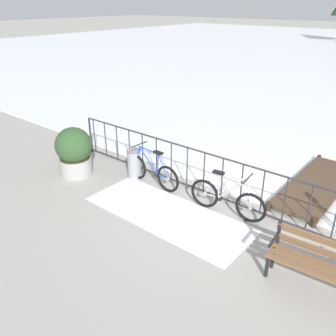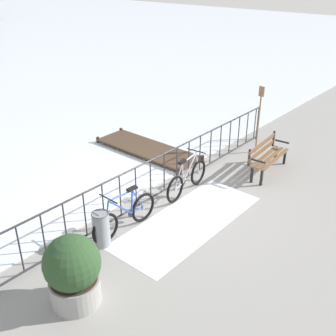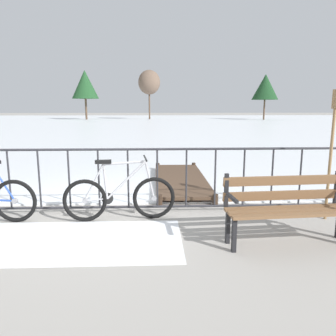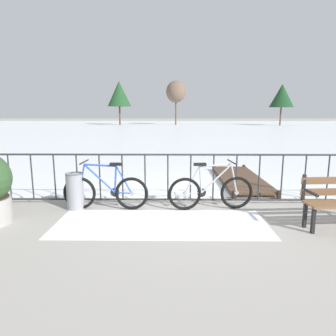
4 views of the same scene
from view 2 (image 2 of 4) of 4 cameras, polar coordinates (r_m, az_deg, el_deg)
ground_plane at (r=9.98m, az=-0.53°, el=-3.48°), size 160.00×160.00×0.00m
snow_patch at (r=8.96m, az=2.87°, el=-7.39°), size 3.70×1.44×0.01m
railing_fence at (r=9.71m, az=-0.55°, el=-0.63°), size 9.06×0.06×1.07m
bicycle_near_railing at (r=9.84m, az=2.67°, el=-1.55°), size 1.71×0.52×0.97m
bicycle_second at (r=8.49m, az=-6.01°, el=-6.67°), size 1.71×0.52×0.97m
park_bench at (r=11.06m, az=13.61°, el=1.87°), size 1.63×0.59×0.89m
planter_with_shrub at (r=6.87m, az=-13.13°, el=-13.82°), size 0.93×0.93×1.26m
trash_bin at (r=8.17m, az=-9.30°, el=-8.35°), size 0.35×0.35×0.73m
oar_upright at (r=11.99m, az=12.60°, el=7.16°), size 0.04×0.16×1.98m
wooden_dock at (r=12.08m, az=-2.88°, el=2.73°), size 1.10×3.38×0.20m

